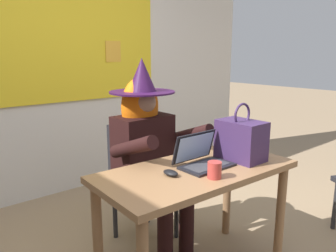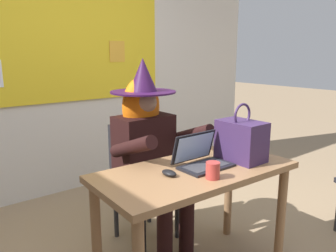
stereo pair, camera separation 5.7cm
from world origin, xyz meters
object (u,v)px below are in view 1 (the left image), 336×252
coffee_mug (214,170)px  handbag (241,140)px  laptop (202,159)px  computer_mouse (171,173)px  chair_at_desk (138,173)px  desk_main (196,186)px  person_costumed (148,142)px

coffee_mug → handbag: bearing=17.3°
laptop → computer_mouse: (-0.27, -0.01, -0.03)m
chair_at_desk → handbag: (0.32, -0.72, 0.36)m
handbag → computer_mouse: bearing=173.4°
laptop → desk_main: bearing=-169.9°
computer_mouse → handbag: 0.57m
desk_main → person_costumed: person_costumed is taller
desk_main → computer_mouse: computer_mouse is taller
chair_at_desk → person_costumed: (0.01, -0.12, 0.28)m
person_costumed → computer_mouse: person_costumed is taller
person_costumed → handbag: (0.31, -0.60, 0.08)m
laptop → coffee_mug: (-0.10, -0.19, 0.00)m
computer_mouse → handbag: handbag is taller
person_costumed → laptop: person_costumed is taller
desk_main → coffee_mug: coffee_mug is taller
laptop → computer_mouse: laptop is taller
desk_main → coffee_mug: 0.25m
desk_main → handbag: handbag is taller
handbag → coffee_mug: 0.42m
chair_at_desk → laptop: size_ratio=2.71×
desk_main → person_costumed: (0.03, 0.54, 0.16)m
laptop → handbag: bearing=-13.6°
person_costumed → laptop: 0.53m
chair_at_desk → computer_mouse: size_ratio=8.74×
computer_mouse → chair_at_desk: bearing=66.5°
laptop → coffee_mug: bearing=-117.5°
desk_main → computer_mouse: 0.24m
chair_at_desk → laptop: laptop is taller
chair_at_desk → computer_mouse: (-0.23, -0.66, 0.25)m
chair_at_desk → person_costumed: bearing=-1.6°
laptop → computer_mouse: 0.27m
chair_at_desk → person_costumed: 0.31m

